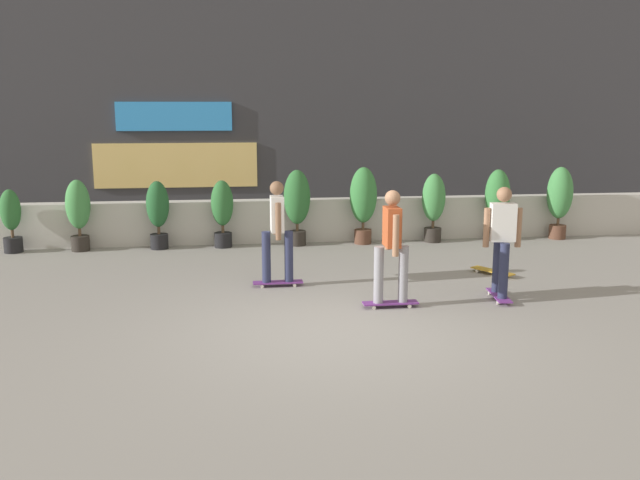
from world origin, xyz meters
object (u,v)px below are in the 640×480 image
object	(u,v)px
potted_plant_3	(222,209)
potted_plant_6	(434,203)
potted_plant_1	(78,210)
potted_plant_4	(297,201)
skater_mid_plaza	(277,229)
potted_plant_2	(158,210)
potted_plant_8	(560,197)
potted_plant_5	(363,199)
skater_foreground	(502,238)
potted_plant_0	(11,218)
skateboard_near_camera	(492,271)
potted_plant_7	(497,199)
skater_by_wall_left	(392,243)

from	to	relation	value
potted_plant_3	potted_plant_6	world-z (taller)	potted_plant_6
potted_plant_1	potted_plant_6	world-z (taller)	potted_plant_6
potted_plant_4	skater_mid_plaza	world-z (taller)	skater_mid_plaza
potted_plant_2	potted_plant_8	distance (m)	8.52
potted_plant_5	skater_mid_plaza	world-z (taller)	skater_mid_plaza
potted_plant_5	potted_plant_6	xyz separation A→B (m)	(1.51, 0.00, -0.11)
potted_plant_8	skater_foreground	world-z (taller)	skater_foreground
potted_plant_0	skateboard_near_camera	world-z (taller)	potted_plant_0
potted_plant_7	skater_foreground	size ratio (longest dim) A/B	0.90
potted_plant_1	potted_plant_4	xyz separation A→B (m)	(4.36, -0.00, 0.10)
potted_plant_8	skater_foreground	bearing A→B (deg)	-124.85
potted_plant_0	skater_by_wall_left	size ratio (longest dim) A/B	0.74
potted_plant_5	potted_plant_6	bearing A→B (deg)	0.00
potted_plant_7	potted_plant_5	bearing A→B (deg)	-180.00
potted_plant_3	potted_plant_6	bearing A→B (deg)	0.00
potted_plant_4	potted_plant_6	distance (m)	2.90
potted_plant_4	skater_mid_plaza	distance (m)	3.31
potted_plant_3	skater_mid_plaza	distance (m)	3.38
potted_plant_1	potted_plant_5	distance (m)	5.75
potted_plant_2	skater_mid_plaza	xyz separation A→B (m)	(2.20, -3.25, 0.16)
potted_plant_1	potted_plant_4	world-z (taller)	potted_plant_4
skater_mid_plaza	skater_by_wall_left	size ratio (longest dim) A/B	1.00
potted_plant_2	skater_foreground	size ratio (longest dim) A/B	0.81
potted_plant_3	potted_plant_8	size ratio (longest dim) A/B	0.88
potted_plant_6	skater_mid_plaza	distance (m)	4.79
potted_plant_5	potted_plant_8	xyz separation A→B (m)	(4.32, 0.00, -0.03)
skater_mid_plaza	skateboard_near_camera	bearing A→B (deg)	4.63
skater_mid_plaza	potted_plant_1	bearing A→B (deg)	139.02
potted_plant_0	skater_by_wall_left	world-z (taller)	skater_by_wall_left
potted_plant_0	potted_plant_2	xyz separation A→B (m)	(2.83, -0.00, 0.10)
potted_plant_2	skater_by_wall_left	size ratio (longest dim) A/B	0.81
potted_plant_5	potted_plant_0	bearing A→B (deg)	180.00
potted_plant_2	skater_by_wall_left	world-z (taller)	skater_by_wall_left
skater_foreground	potted_plant_2	bearing A→B (deg)	140.75
potted_plant_0	skater_mid_plaza	world-z (taller)	skater_mid_plaza
skateboard_near_camera	potted_plant_0	bearing A→B (deg)	161.35
potted_plant_6	potted_plant_4	bearing A→B (deg)	-180.00
potted_plant_6	skater_mid_plaza	bearing A→B (deg)	-137.27
potted_plant_8	potted_plant_7	bearing A→B (deg)	180.00
potted_plant_0	potted_plant_1	distance (m)	1.29
potted_plant_7	skater_mid_plaza	distance (m)	5.90
potted_plant_3	potted_plant_7	world-z (taller)	potted_plant_7
potted_plant_3	potted_plant_7	size ratio (longest dim) A/B	0.90
skater_by_wall_left	skater_foreground	xyz separation A→B (m)	(1.70, 0.18, 0.00)
potted_plant_1	skater_by_wall_left	world-z (taller)	skater_by_wall_left
potted_plant_7	skater_by_wall_left	world-z (taller)	skater_by_wall_left
potted_plant_2	potted_plant_8	size ratio (longest dim) A/B	0.88
potted_plant_8	skateboard_near_camera	xyz separation A→B (m)	(-2.61, -2.95, -0.86)
potted_plant_0	skater_mid_plaza	distance (m)	5.99
potted_plant_4	potted_plant_3	bearing A→B (deg)	180.00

